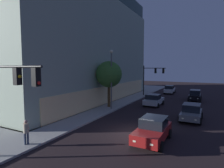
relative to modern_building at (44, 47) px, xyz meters
The scene contains 12 objects.
ground_plane 27.32m from the modern_building, 117.53° to the right, with size 120.00×120.00×0.00m, color black.
modern_building is the anchor object (origin of this frame).
traffic_light_near_corner 27.27m from the modern_building, 136.65° to the right, with size 0.40×4.21×5.81m.
traffic_light_far_corner 21.15m from the modern_building, 65.24° to the right, with size 0.34×4.18×5.64m.
street_lamp_sidewalk 18.22m from the modern_building, 106.02° to the right, with size 0.44×0.44×7.50m.
sidewalk_tree 17.24m from the modern_building, 103.52° to the right, with size 3.52×3.52×6.15m.
pedestrian_waiting 25.60m from the modern_building, 135.98° to the right, with size 0.36×0.36×1.71m.
car_red 28.72m from the modern_building, 117.23° to the right, with size 4.44×2.20×1.75m.
car_grey 28.32m from the modern_building, 101.17° to the right, with size 4.22×2.15×1.66m.
car_silver 22.78m from the modern_building, 88.98° to the right, with size 4.27×2.34×1.65m.
car_black 28.45m from the modern_building, 74.32° to the right, with size 4.40×1.97×1.76m.
car_white 26.69m from the modern_building, 55.75° to the right, with size 4.31×2.01×1.70m.
Camera 1 is at (-13.96, -5.04, 5.45)m, focal length 29.83 mm.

